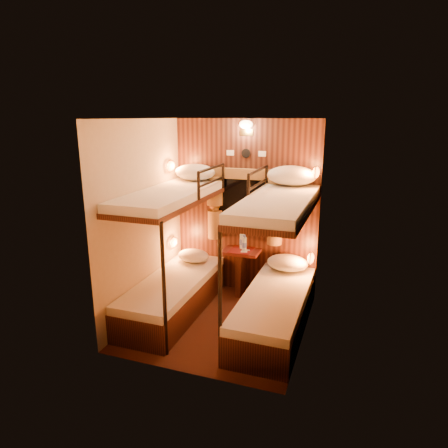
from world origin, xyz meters
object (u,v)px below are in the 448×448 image
at_px(bunk_right, 275,285).
at_px(bottle_right, 242,241).
at_px(bottle_left, 244,244).
at_px(bunk_left, 173,271).
at_px(table, 241,266).

bearing_deg(bunk_right, bottle_right, 127.73).
bearing_deg(bottle_left, bottle_right, 122.75).
xyz_separation_m(bunk_left, bottle_left, (0.69, 0.76, 0.19)).
bearing_deg(bottle_left, table, 159.43).
xyz_separation_m(bunk_right, bottle_right, (-0.65, 0.84, 0.21)).
xyz_separation_m(table, bottle_right, (-0.00, 0.06, 0.35)).
distance_m(bottle_left, bottle_right, 0.10).
bearing_deg(bunk_left, bottle_right, 52.65).
relative_size(bunk_left, bunk_right, 1.00).
height_order(bunk_left, table, bunk_left).
bearing_deg(table, bunk_left, -129.67).
relative_size(bunk_left, bottle_left, 8.33).
height_order(bottle_left, bottle_right, bottle_right).
distance_m(bunk_right, bottle_right, 1.09).
relative_size(table, bottle_left, 2.87).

